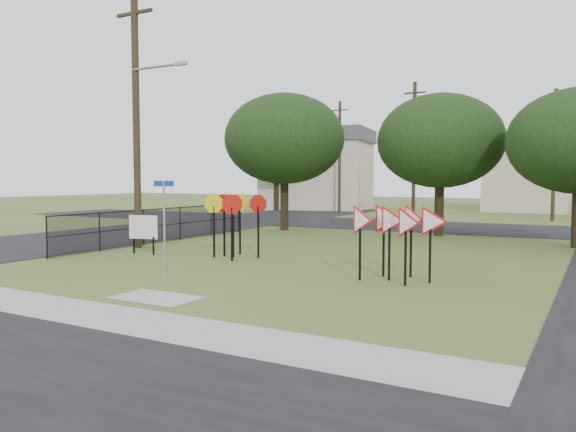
% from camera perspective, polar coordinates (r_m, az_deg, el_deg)
% --- Properties ---
extents(ground, '(140.00, 140.00, 0.00)m').
position_cam_1_polar(ground, '(15.19, -7.06, -6.64)').
color(ground, '#3F5620').
extents(sidewalk, '(30.00, 1.60, 0.02)m').
position_cam_1_polar(sidewalk, '(12.14, -19.11, -9.42)').
color(sidewalk, gray).
rests_on(sidewalk, ground).
extents(planting_strip, '(30.00, 0.80, 0.02)m').
position_cam_1_polar(planting_strip, '(11.41, -23.70, -10.39)').
color(planting_strip, '#3F5620').
rests_on(planting_strip, ground).
extents(street_left, '(8.00, 50.00, 0.02)m').
position_cam_1_polar(street_left, '(30.46, -14.03, -1.46)').
color(street_left, black).
rests_on(street_left, ground).
extents(street_far, '(60.00, 8.00, 0.02)m').
position_cam_1_polar(street_far, '(33.32, 13.87, -1.02)').
color(street_far, black).
rests_on(street_far, ground).
extents(curb_pad, '(2.00, 1.20, 0.02)m').
position_cam_1_polar(curb_pad, '(13.37, -13.26, -8.10)').
color(curb_pad, gray).
rests_on(curb_pad, ground).
extents(street_name_sign, '(0.55, 0.15, 2.70)m').
position_cam_1_polar(street_name_sign, '(14.56, -12.45, -0.93)').
color(street_name_sign, gray).
rests_on(street_name_sign, ground).
extents(stop_sign_cluster, '(2.06, 1.79, 2.22)m').
position_cam_1_polar(stop_sign_cluster, '(19.59, -5.56, 0.63)').
color(stop_sign_cluster, black).
rests_on(stop_sign_cluster, ground).
extents(yield_sign_cluster, '(2.65, 1.75, 2.09)m').
position_cam_1_polar(yield_sign_cluster, '(15.34, 10.97, -0.75)').
color(yield_sign_cluster, black).
rests_on(yield_sign_cluster, ground).
extents(info_board, '(1.12, 0.29, 1.43)m').
position_cam_1_polar(info_board, '(20.98, -14.49, -1.22)').
color(info_board, black).
rests_on(info_board, ground).
extents(utility_pole_main, '(3.55, 0.33, 10.00)m').
position_cam_1_polar(utility_pole_main, '(23.20, -15.06, 9.78)').
color(utility_pole_main, '#392B1A').
rests_on(utility_pole_main, ground).
extents(far_pole_a, '(1.40, 0.24, 9.00)m').
position_cam_1_polar(far_pole_a, '(37.65, 12.68, 6.53)').
color(far_pole_a, '#392B1A').
rests_on(far_pole_a, ground).
extents(far_pole_b, '(1.40, 0.24, 8.50)m').
position_cam_1_polar(far_pole_b, '(40.13, 25.43, 5.73)').
color(far_pole_b, '#392B1A').
rests_on(far_pole_b, ground).
extents(far_pole_c, '(1.40, 0.24, 9.00)m').
position_cam_1_polar(far_pole_c, '(46.09, 5.26, 6.09)').
color(far_pole_c, '#392B1A').
rests_on(far_pole_c, ground).
extents(fence_run, '(0.05, 11.55, 1.50)m').
position_cam_1_polar(fence_run, '(24.68, -12.63, -0.85)').
color(fence_run, black).
rests_on(fence_run, ground).
extents(house_left, '(10.58, 8.88, 7.20)m').
position_cam_1_polar(house_left, '(51.39, 3.01, 4.80)').
color(house_left, beige).
rests_on(house_left, ground).
extents(house_mid, '(8.40, 8.40, 6.20)m').
position_cam_1_polar(house_mid, '(52.22, 24.14, 3.91)').
color(house_mid, beige).
rests_on(house_mid, ground).
extents(tree_near_left, '(6.40, 6.40, 7.27)m').
position_cam_1_polar(tree_near_left, '(30.04, -0.37, 7.83)').
color(tree_near_left, black).
rests_on(tree_near_left, ground).
extents(tree_near_mid, '(6.00, 6.00, 6.80)m').
position_cam_1_polar(tree_near_mid, '(27.92, 15.22, 7.36)').
color(tree_near_mid, black).
rests_on(tree_near_mid, ground).
extents(tree_far_left, '(6.80, 6.80, 7.73)m').
position_cam_1_polar(tree_far_left, '(48.88, -1.21, 6.64)').
color(tree_far_left, black).
rests_on(tree_far_left, ground).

